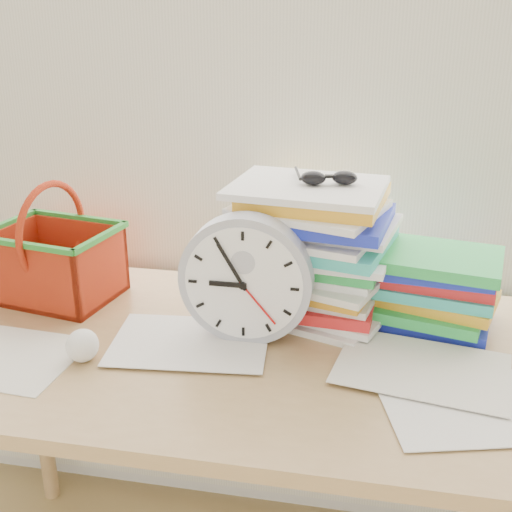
% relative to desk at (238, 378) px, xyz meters
% --- Properties ---
extents(curtain, '(2.40, 0.01, 2.50)m').
position_rel_desk_xyz_m(curtain, '(0.00, 0.38, 0.62)').
color(curtain, silver).
rests_on(curtain, room_shell).
extents(desk, '(1.40, 0.70, 0.75)m').
position_rel_desk_xyz_m(desk, '(0.00, 0.00, 0.00)').
color(desk, '#A7814E').
rests_on(desk, ground).
extents(paper_stack, '(0.38, 0.34, 0.29)m').
position_rel_desk_xyz_m(paper_stack, '(0.13, 0.18, 0.22)').
color(paper_stack, white).
rests_on(paper_stack, desk).
extents(clock, '(0.27, 0.05, 0.27)m').
position_rel_desk_xyz_m(clock, '(0.01, 0.03, 0.21)').
color(clock, '#A5A8B5').
rests_on(clock, desk).
extents(sunglasses, '(0.15, 0.14, 0.03)m').
position_rel_desk_xyz_m(sunglasses, '(0.16, 0.19, 0.38)').
color(sunglasses, black).
rests_on(sunglasses, paper_stack).
extents(book_stack, '(0.31, 0.26, 0.16)m').
position_rel_desk_xyz_m(book_stack, '(0.39, 0.18, 0.16)').
color(book_stack, white).
rests_on(book_stack, desk).
extents(basket, '(0.30, 0.25, 0.27)m').
position_rel_desk_xyz_m(basket, '(-0.46, 0.15, 0.21)').
color(basket, red).
rests_on(basket, desk).
extents(crumpled_ball, '(0.06, 0.06, 0.06)m').
position_rel_desk_xyz_m(crumpled_ball, '(-0.28, -0.11, 0.11)').
color(crumpled_ball, white).
rests_on(crumpled_ball, desk).
extents(scattered_papers, '(1.26, 0.42, 0.02)m').
position_rel_desk_xyz_m(scattered_papers, '(0.00, 0.00, 0.08)').
color(scattered_papers, white).
rests_on(scattered_papers, desk).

